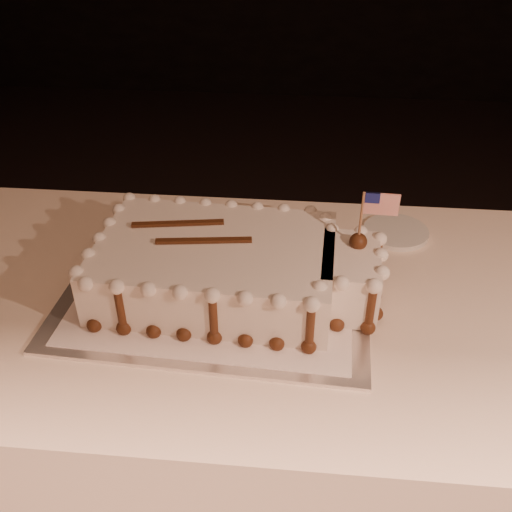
# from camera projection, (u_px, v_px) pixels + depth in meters

# --- Properties ---
(room_shell) EXTENTS (6.10, 8.10, 2.90)m
(room_shell) POSITION_uv_depth(u_px,v_px,m) (354.00, 47.00, 0.29)
(room_shell) COLOR black
(room_shell) RESTS_ON ground
(banquet_table) EXTENTS (2.40, 0.80, 0.75)m
(banquet_table) POSITION_uv_depth(u_px,v_px,m) (300.00, 420.00, 1.37)
(banquet_table) COLOR #FFE2C5
(banquet_table) RESTS_ON ground
(cake_board) EXTENTS (0.64, 0.49, 0.01)m
(cake_board) POSITION_uv_depth(u_px,v_px,m) (217.00, 290.00, 1.17)
(cake_board) COLOR silver
(cake_board) RESTS_ON banquet_table
(doily) EXTENTS (0.57, 0.44, 0.00)m
(doily) POSITION_uv_depth(u_px,v_px,m) (217.00, 288.00, 1.17)
(doily) COLOR white
(doily) RESTS_ON cake_board
(sheet_cake) EXTENTS (0.59, 0.36, 0.23)m
(sheet_cake) POSITION_uv_depth(u_px,v_px,m) (232.00, 267.00, 1.13)
(sheet_cake) COLOR white
(sheet_cake) RESTS_ON doily
(side_plate) EXTENTS (0.15, 0.15, 0.01)m
(side_plate) POSITION_uv_depth(u_px,v_px,m) (396.00, 232.00, 1.35)
(side_plate) COLOR silver
(side_plate) RESTS_ON banquet_table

